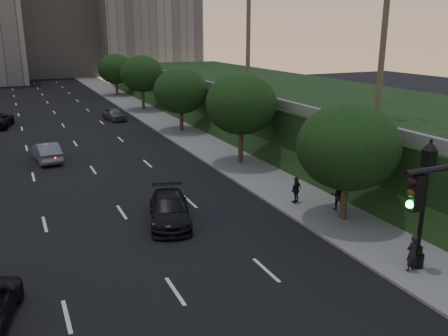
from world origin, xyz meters
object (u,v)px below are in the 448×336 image
street_lamp (422,211)px  pedestrian_a (412,253)px  sedan_mid_left (47,152)px  pedestrian_c (296,190)px  sedan_far_right (114,114)px  sedan_near_right (170,209)px  pedestrian_b (338,195)px

street_lamp → pedestrian_a: size_ratio=3.57×
sedan_mid_left → pedestrian_c: size_ratio=2.95×
sedan_mid_left → sedan_far_right: (8.33, 15.04, -0.02)m
sedan_far_right → sedan_mid_left: bearing=-128.0°
sedan_near_right → pedestrian_b: bearing=0.2°
street_lamp → pedestrian_b: (1.08, 6.71, -1.68)m
sedan_mid_left → pedestrian_b: (13.58, -17.70, 0.22)m
sedan_mid_left → pedestrian_a: pedestrian_a is taller
pedestrian_b → pedestrian_a: bearing=106.6°
sedan_near_right → pedestrian_b: (8.86, -2.38, 0.23)m
sedan_far_right → street_lamp: bearing=-93.0°
sedan_near_right → pedestrian_a: (7.28, -9.28, 0.21)m
street_lamp → sedan_mid_left: bearing=117.1°
pedestrian_c → sedan_mid_left: bearing=-76.5°
sedan_near_right → pedestrian_c: (7.38, -0.54, 0.18)m
street_lamp → pedestrian_b: street_lamp is taller
pedestrian_a → pedestrian_c: (0.10, 8.74, -0.03)m
pedestrian_b → sedan_far_right: bearing=-51.4°
pedestrian_c → pedestrian_b: bearing=105.0°
street_lamp → sedan_near_right: (-7.78, 9.09, -1.91)m
pedestrian_b → pedestrian_c: (-1.48, 1.84, -0.05)m
street_lamp → sedan_far_right: (-4.16, 39.45, -1.92)m
sedan_far_right → pedestrian_a: 39.81m
street_lamp → sedan_far_right: size_ratio=1.34×
sedan_mid_left → pedestrian_c: bearing=121.8°
sedan_far_right → pedestrian_c: 31.13m
sedan_mid_left → pedestrian_c: (12.10, -15.87, 0.17)m
sedan_far_right → pedestrian_c: size_ratio=2.76×
pedestrian_b → pedestrian_c: bearing=-21.7°
street_lamp → sedan_mid_left: 27.49m
sedan_near_right → pedestrian_c: pedestrian_c is taller
sedan_near_right → pedestrian_a: 11.79m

